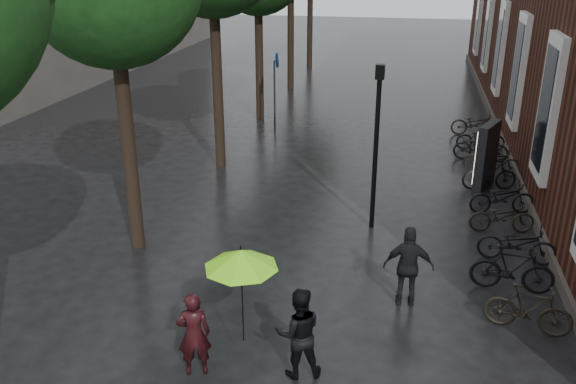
% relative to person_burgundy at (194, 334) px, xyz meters
% --- Properties ---
extents(person_burgundy, '(0.65, 0.54, 1.53)m').
position_rel_person_burgundy_xyz_m(person_burgundy, '(0.00, 0.00, 0.00)').
color(person_burgundy, black).
rests_on(person_burgundy, ground).
extents(person_black, '(0.93, 0.82, 1.62)m').
position_rel_person_burgundy_xyz_m(person_black, '(1.70, 0.32, 0.04)').
color(person_black, black).
rests_on(person_black, ground).
extents(lime_umbrella, '(1.21, 1.21, 1.77)m').
position_rel_person_burgundy_xyz_m(lime_umbrella, '(0.79, 0.21, 1.38)').
color(lime_umbrella, black).
rests_on(lime_umbrella, ground).
extents(pedestrian_walking, '(1.01, 0.46, 1.69)m').
position_rel_person_burgundy_xyz_m(pedestrian_walking, '(3.43, 2.89, 0.08)').
color(pedestrian_walking, black).
rests_on(pedestrian_walking, ground).
extents(parked_bicycles, '(2.13, 13.74, 1.02)m').
position_rel_person_burgundy_xyz_m(parked_bicycles, '(5.73, 9.22, -0.30)').
color(parked_bicycles, black).
rests_on(parked_bicycles, ground).
extents(ad_lightbox, '(0.30, 1.30, 1.96)m').
position_rel_person_burgundy_xyz_m(ad_lightbox, '(5.54, 9.91, 0.22)').
color(ad_lightbox, black).
rests_on(ad_lightbox, ground).
extents(lamp_post, '(0.21, 0.21, 4.17)m').
position_rel_person_burgundy_xyz_m(lamp_post, '(2.48, 6.40, 1.76)').
color(lamp_post, black).
rests_on(lamp_post, ground).
extents(cycle_sign, '(0.16, 0.55, 3.02)m').
position_rel_person_burgundy_xyz_m(cycle_sign, '(-1.84, 14.49, 1.23)').
color(cycle_sign, '#262628').
rests_on(cycle_sign, ground).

